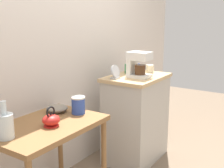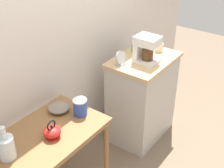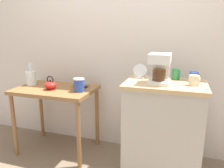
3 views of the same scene
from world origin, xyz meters
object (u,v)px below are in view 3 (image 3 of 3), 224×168
Objects in this scene: table_clock at (140,72)px; canister_enamel at (79,85)px; bowl_stoneware at (81,84)px; teakettle at (51,85)px; mug_blue at (194,77)px; mug_tall_green at (176,74)px; glass_carafe_vase at (31,78)px; mug_small_cream at (194,80)px; coffee_maker at (160,67)px.

canister_enamel is at bearing -176.22° from table_clock.
teakettle is at bearing -143.29° from bowl_stoneware.
table_clock reaches higher than mug_blue.
table_clock is at bearing -176.47° from mug_blue.
mug_tall_green is at bearing 173.03° from mug_blue.
mug_tall_green is (1.62, 0.02, 0.14)m from glass_carafe_vase.
mug_blue reaches higher than glass_carafe_vase.
table_clock reaches higher than mug_small_cream.
bowl_stoneware is 0.98m from coffee_maker.
coffee_maker reaches higher than canister_enamel.
coffee_maker is at bearing -125.34° from mug_tall_green.
table_clock is at bearing -10.90° from bowl_stoneware.
coffee_maker is at bearing -17.01° from bowl_stoneware.
mug_blue is (1.19, -0.10, 0.19)m from bowl_stoneware.
mug_blue is 0.16m from mug_tall_green.
mug_tall_green reaches higher than mug_blue.
teakettle is 0.33m from canister_enamel.
mug_blue is (1.78, -0.00, 0.13)m from glass_carafe_vase.
teakettle is at bearing -175.09° from mug_tall_green.
glass_carafe_vase is at bearing -170.30° from bowl_stoneware.
teakettle reaches higher than canister_enamel.
canister_enamel is 1.62× the size of mug_small_cream.
canister_enamel is (0.66, -0.08, -0.02)m from glass_carafe_vase.
teakettle is 0.34m from glass_carafe_vase.
coffee_maker is 2.64× the size of mug_tall_green.
teakettle is 1.19m from coffee_maker.
teakettle is 0.98m from table_clock.
glass_carafe_vase is (-0.32, 0.10, 0.04)m from teakettle.
table_clock is at bearing -171.51° from mug_tall_green.
glass_carafe_vase is at bearing 179.88° from mug_blue.
mug_blue is at bearing -5.00° from bowl_stoneware.
table_clock reaches higher than mug_tall_green.
mug_small_cream is 0.25m from mug_tall_green.
bowl_stoneware is 2.03× the size of mug_small_cream.
table_clock is (1.29, -0.03, 0.15)m from glass_carafe_vase.
mug_blue is at bearing -0.12° from glass_carafe_vase.
table_clock is (-0.20, 0.14, -0.08)m from coffee_maker.
coffee_maker is 0.30m from mug_small_cream.
teakettle reaches higher than bowl_stoneware.
glass_carafe_vase is at bearing 173.31° from coffee_maker.
mug_tall_green reaches higher than canister_enamel.
glass_carafe_vase is 1.63m from mug_tall_green.
mug_small_cream is at bearing -91.83° from mug_blue.
mug_tall_green is at bearing 0.55° from glass_carafe_vase.
glass_carafe_vase is 0.98× the size of coffee_maker.
bowl_stoneware is 1.14× the size of teakettle.
mug_tall_green is at bearing 5.42° from canister_enamel.
mug_tall_green is at bearing 8.49° from table_clock.
mug_tall_green is at bearing 4.91° from teakettle.
canister_enamel is 0.87m from coffee_maker.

